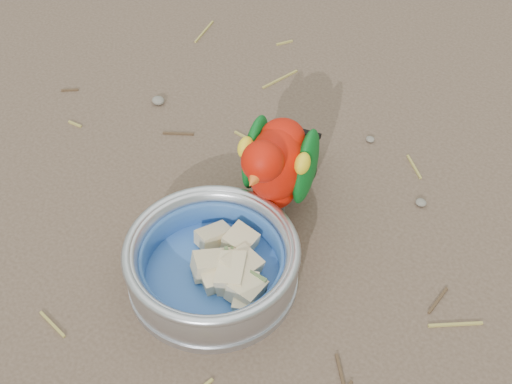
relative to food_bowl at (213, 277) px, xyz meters
The scene contains 6 objects.
ground 0.01m from the food_bowl, 76.56° to the right, with size 60.00×60.00×0.00m, color brown.
food_bowl is the anchor object (origin of this frame).
bowl_wall 0.03m from the food_bowl, ahead, with size 0.20×0.20×0.04m, color #B2B2BA, non-canonical shape.
fruit_wedges 0.02m from the food_bowl, ahead, with size 0.12×0.12×0.03m, color beige, non-canonical shape.
lory_parrot 0.15m from the food_bowl, 94.84° to the left, with size 0.09×0.19×0.15m, color #BE1204, non-canonical shape.
ground_debris 0.03m from the food_bowl, 150.85° to the left, with size 0.90×0.80×0.01m, color #A18F42, non-canonical shape.
Camera 1 is at (0.36, -0.35, 0.68)m, focal length 50.00 mm.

